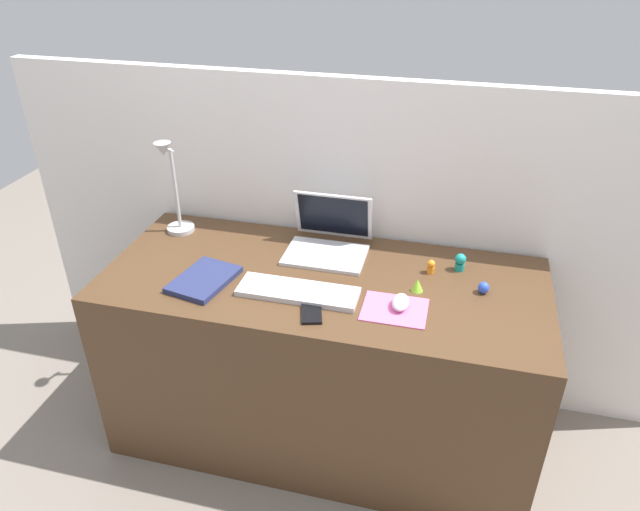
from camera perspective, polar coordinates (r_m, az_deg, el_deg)
ground_plane at (r=2.56m, az=0.24°, el=-16.28°), size 6.00×6.00×0.00m
back_wall at (r=2.43m, az=2.43°, el=1.25°), size 2.77×0.05×1.36m
desk at (r=2.30m, az=0.26°, el=-9.95°), size 1.57×0.68×0.74m
laptop at (r=2.23m, az=0.88°, el=1.80°), size 0.30×0.27×0.21m
keyboard at (r=1.99m, az=-2.14°, el=-3.53°), size 0.41×0.13×0.02m
mousepad at (r=1.93m, az=7.25°, el=-5.22°), size 0.21×0.17×0.00m
mouse at (r=1.94m, az=7.82°, el=-4.51°), size 0.06×0.10×0.03m
cell_phone at (r=1.90m, az=-0.83°, el=-5.48°), size 0.10×0.14×0.01m
desk_lamp at (r=2.36m, az=-14.09°, el=6.16°), size 0.11×0.14×0.39m
notebook_pad at (r=2.09m, az=-11.19°, el=-2.30°), size 0.21×0.27×0.02m
toy_figurine_blue at (r=2.07m, az=15.59°, el=-3.03°), size 0.04×0.04×0.04m
toy_figurine_orange at (r=2.13m, az=10.72°, el=-1.04°), size 0.03×0.03×0.05m
toy_figurine_lime at (r=2.03m, az=9.43°, el=-2.82°), size 0.04×0.04×0.05m
toy_figurine_teal at (r=2.17m, az=13.45°, el=-0.58°), size 0.04×0.04×0.07m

